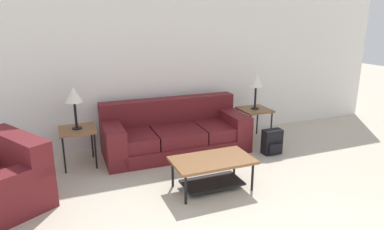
# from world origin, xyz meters

# --- Properties ---
(wall_back) EXTENTS (8.99, 0.06, 2.60)m
(wall_back) POSITION_xyz_m (0.00, 4.41, 1.30)
(wall_back) COLOR white
(wall_back) RESTS_ON ground_plane
(couch) EXTENTS (2.29, 1.00, 0.82)m
(couch) POSITION_xyz_m (-0.02, 3.82, 0.29)
(couch) COLOR maroon
(couch) RESTS_ON ground_plane
(coffee_table) EXTENTS (1.02, 0.59, 0.40)m
(coffee_table) POSITION_xyz_m (-0.01, 2.43, 0.30)
(coffee_table) COLOR brown
(coffee_table) RESTS_ON ground_plane
(side_table_left) EXTENTS (0.50, 0.53, 0.56)m
(side_table_left) POSITION_xyz_m (-1.51, 3.82, 0.51)
(side_table_left) COLOR brown
(side_table_left) RESTS_ON ground_plane
(side_table_right) EXTENTS (0.50, 0.53, 0.56)m
(side_table_right) POSITION_xyz_m (1.47, 3.82, 0.51)
(side_table_right) COLOR brown
(side_table_right) RESTS_ON ground_plane
(table_lamp_left) EXTENTS (0.24, 0.24, 0.62)m
(table_lamp_left) POSITION_xyz_m (-1.51, 3.82, 1.05)
(table_lamp_left) COLOR black
(table_lamp_left) RESTS_ON side_table_left
(table_lamp_right) EXTENTS (0.24, 0.24, 0.62)m
(table_lamp_right) POSITION_xyz_m (1.47, 3.82, 1.05)
(table_lamp_right) COLOR black
(table_lamp_right) RESTS_ON side_table_right
(backpack) EXTENTS (0.31, 0.24, 0.40)m
(backpack) POSITION_xyz_m (1.38, 3.13, 0.19)
(backpack) COLOR black
(backpack) RESTS_ON ground_plane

